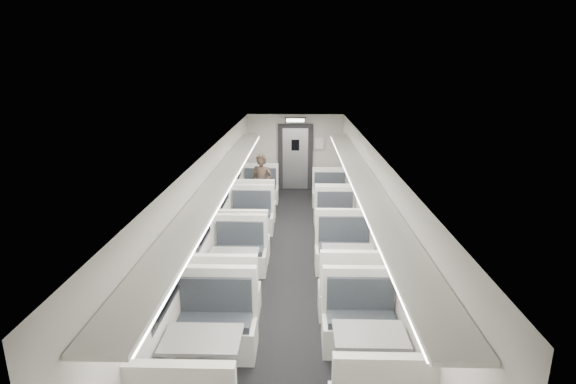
# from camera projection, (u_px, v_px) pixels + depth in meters

# --- Properties ---
(room) EXTENTS (3.24, 12.24, 2.64)m
(room) POSITION_uv_depth(u_px,v_px,m) (292.00, 211.00, 8.53)
(room) COLOR black
(room) RESTS_ON ground
(booth_left_a) EXTENTS (1.03, 2.08, 1.11)m
(booth_left_a) POSITION_uv_depth(u_px,v_px,m) (258.00, 197.00, 12.33)
(booth_left_a) COLOR silver
(booth_left_a) RESTS_ON room
(booth_left_b) EXTENTS (1.04, 2.10, 1.13)m
(booth_left_b) POSITION_uv_depth(u_px,v_px,m) (248.00, 228.00, 9.95)
(booth_left_b) COLOR silver
(booth_left_b) RESTS_ON room
(booth_left_c) EXTENTS (1.02, 2.07, 1.11)m
(booth_left_c) POSITION_uv_depth(u_px,v_px,m) (234.00, 272.00, 7.88)
(booth_left_c) COLOR silver
(booth_left_c) RESTS_ON room
(booth_left_d) EXTENTS (1.11, 2.25, 1.21)m
(booth_left_d) POSITION_uv_depth(u_px,v_px,m) (203.00, 365.00, 5.36)
(booth_left_d) COLOR silver
(booth_left_d) RESTS_ON room
(booth_right_a) EXTENTS (0.98, 1.99, 1.06)m
(booth_right_a) POSITION_uv_depth(u_px,v_px,m) (331.00, 201.00, 12.05)
(booth_right_a) COLOR silver
(booth_right_a) RESTS_ON room
(booth_right_b) EXTENTS (0.97, 1.96, 1.05)m
(booth_right_b) POSITION_uv_depth(u_px,v_px,m) (337.00, 226.00, 10.16)
(booth_right_b) COLOR silver
(booth_right_b) RESTS_ON room
(booth_right_c) EXTENTS (1.09, 2.22, 1.19)m
(booth_right_c) POSITION_uv_depth(u_px,v_px,m) (348.00, 270.00, 7.90)
(booth_right_c) COLOR silver
(booth_right_c) RESTS_ON room
(booth_right_d) EXTENTS (1.06, 2.15, 1.15)m
(booth_right_d) POSITION_uv_depth(u_px,v_px,m) (369.00, 359.00, 5.50)
(booth_right_d) COLOR silver
(booth_right_d) RESTS_ON room
(passenger) EXTENTS (0.71, 0.58, 1.67)m
(passenger) POSITION_uv_depth(u_px,v_px,m) (262.00, 185.00, 11.75)
(passenger) COLOR black
(passenger) RESTS_ON room
(window_a) EXTENTS (0.02, 1.18, 0.84)m
(window_a) POSITION_uv_depth(u_px,v_px,m) (238.00, 165.00, 11.80)
(window_a) COLOR black
(window_a) RESTS_ON room
(window_b) EXTENTS (0.02, 1.18, 0.84)m
(window_b) POSITION_uv_depth(u_px,v_px,m) (224.00, 186.00, 9.68)
(window_b) COLOR black
(window_b) RESTS_ON room
(window_c) EXTENTS (0.02, 1.18, 0.84)m
(window_c) POSITION_uv_depth(u_px,v_px,m) (203.00, 220.00, 7.56)
(window_c) COLOR black
(window_c) RESTS_ON room
(window_d) EXTENTS (0.02, 1.18, 0.84)m
(window_d) POSITION_uv_depth(u_px,v_px,m) (165.00, 280.00, 5.45)
(window_d) COLOR black
(window_d) RESTS_ON room
(luggage_rack_left) EXTENTS (0.46, 10.40, 0.09)m
(luggage_rack_left) POSITION_uv_depth(u_px,v_px,m) (223.00, 177.00, 8.08)
(luggage_rack_left) COLOR silver
(luggage_rack_left) RESTS_ON room
(luggage_rack_right) EXTENTS (0.46, 10.40, 0.09)m
(luggage_rack_right) POSITION_uv_depth(u_px,v_px,m) (361.00, 178.00, 8.02)
(luggage_rack_right) COLOR silver
(luggage_rack_right) RESTS_ON room
(vestibule_door) EXTENTS (1.10, 0.13, 2.10)m
(vestibule_door) POSITION_uv_depth(u_px,v_px,m) (295.00, 158.00, 14.28)
(vestibule_door) COLOR black
(vestibule_door) RESTS_ON room
(exit_sign) EXTENTS (0.62, 0.12, 0.16)m
(exit_sign) POSITION_uv_depth(u_px,v_px,m) (295.00, 120.00, 13.48)
(exit_sign) COLOR black
(exit_sign) RESTS_ON room
(wall_notice) EXTENTS (0.32, 0.02, 0.40)m
(wall_notice) POSITION_uv_depth(u_px,v_px,m) (319.00, 143.00, 14.13)
(wall_notice) COLOR silver
(wall_notice) RESTS_ON room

